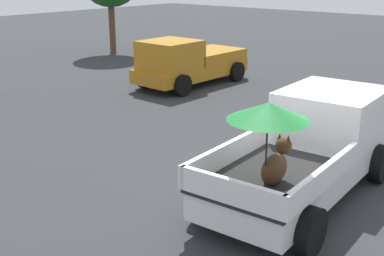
{
  "coord_description": "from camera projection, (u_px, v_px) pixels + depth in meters",
  "views": [
    {
      "loc": [
        -8.07,
        -4.12,
        4.28
      ],
      "look_at": [
        -0.54,
        2.26,
        1.1
      ],
      "focal_mm": 46.56,
      "sensor_mm": 36.0,
      "label": 1
    }
  ],
  "objects": [
    {
      "name": "ground_plane",
      "position": [
        298.0,
        198.0,
        9.71
      ],
      "size": [
        80.0,
        80.0,
        0.0
      ],
      "primitive_type": "plane",
      "color": "#2D3033"
    },
    {
      "name": "pickup_truck_main",
      "position": [
        311.0,
        145.0,
        9.71
      ],
      "size": [
        5.16,
        2.51,
        2.32
      ],
      "rotation": [
        0.0,
        0.0,
        0.06
      ],
      "color": "black",
      "rests_on": "ground"
    },
    {
      "name": "pickup_truck_red",
      "position": [
        188.0,
        63.0,
        18.78
      ],
      "size": [
        4.83,
        2.22,
        1.8
      ],
      "rotation": [
        0.0,
        0.0,
        3.13
      ],
      "color": "black",
      "rests_on": "ground"
    }
  ]
}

